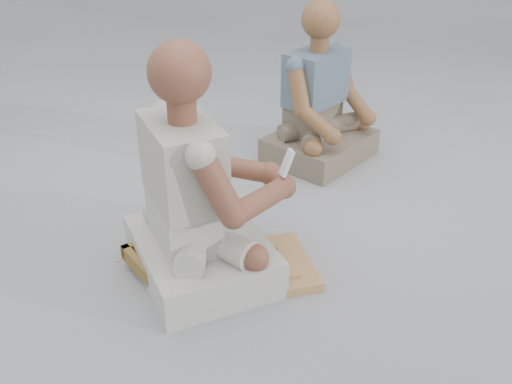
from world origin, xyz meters
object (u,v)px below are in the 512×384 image
object	(u,v)px
companion	(320,109)
tool_tray	(199,256)
craftsman	(197,202)
carved_panel	(240,271)

from	to	relation	value
companion	tool_tray	bearing A→B (deg)	11.90
tool_tray	companion	distance (m)	1.33
tool_tray	craftsman	size ratio (longest dim) A/B	0.63
tool_tray	craftsman	world-z (taller)	craftsman
carved_panel	craftsman	bearing A→B (deg)	152.28
carved_panel	craftsman	distance (m)	0.37
craftsman	companion	world-z (taller)	craftsman
carved_panel	companion	bearing A→B (deg)	51.11
craftsman	companion	bearing A→B (deg)	127.52
tool_tray	craftsman	distance (m)	0.28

